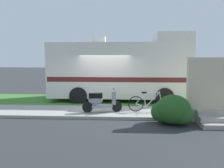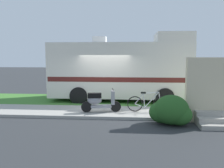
% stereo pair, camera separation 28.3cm
% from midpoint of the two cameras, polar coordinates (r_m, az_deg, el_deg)
% --- Properties ---
extents(ground_plane, '(80.00, 80.00, 0.00)m').
position_cam_midpoint_polar(ground_plane, '(11.40, -1.36, -5.66)').
color(ground_plane, '#2D3033').
extents(sidewalk, '(24.00, 2.00, 0.12)m').
position_cam_midpoint_polar(sidewalk, '(10.23, -2.08, -6.76)').
color(sidewalk, '#9E9B93').
rests_on(sidewalk, ground).
extents(grass_strip, '(24.00, 3.40, 0.08)m').
position_cam_midpoint_polar(grass_strip, '(12.86, -0.64, -4.06)').
color(grass_strip, '#3D752D').
rests_on(grass_strip, ground).
extents(motorhome_rv, '(7.38, 2.71, 3.63)m').
position_cam_midpoint_polar(motorhome_rv, '(12.87, 3.05, 3.52)').
color(motorhome_rv, silver).
rests_on(motorhome_rv, ground).
extents(scooter, '(1.66, 0.56, 0.97)m').
position_cam_midpoint_polar(scooter, '(9.91, -2.19, -4.14)').
color(scooter, black).
rests_on(scooter, ground).
extents(bicycle, '(1.72, 0.52, 0.88)m').
position_cam_midpoint_polar(bicycle, '(10.09, 9.40, -4.53)').
color(bicycle, black).
rests_on(bicycle, ground).
extents(pickup_truck_near, '(5.48, 2.35, 1.83)m').
position_cam_midpoint_polar(pickup_truck_near, '(17.80, 19.30, 1.60)').
color(pickup_truck_near, '#B7B29E').
rests_on(pickup_truck_near, ground).
extents(pickup_truck_far, '(5.93, 2.51, 1.79)m').
position_cam_midpoint_polar(pickup_truck_far, '(21.16, 12.98, 2.52)').
color(pickup_truck_far, silver).
rests_on(pickup_truck_far, ground).
extents(porch_steps, '(2.00, 1.26, 2.40)m').
position_cam_midpoint_polar(porch_steps, '(9.45, 24.22, -2.86)').
color(porch_steps, '#9E998E').
rests_on(porch_steps, ground).
extents(bush_by_porch, '(1.49, 1.11, 1.05)m').
position_cam_midpoint_polar(bush_by_porch, '(8.74, 14.83, -6.36)').
color(bush_by_porch, '#23511E').
rests_on(bush_by_porch, ground).
extents(bottle_spare, '(0.07, 0.07, 0.25)m').
position_cam_midpoint_polar(bottle_spare, '(11.09, 22.82, -5.35)').
color(bottle_spare, brown).
rests_on(bottle_spare, ground).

